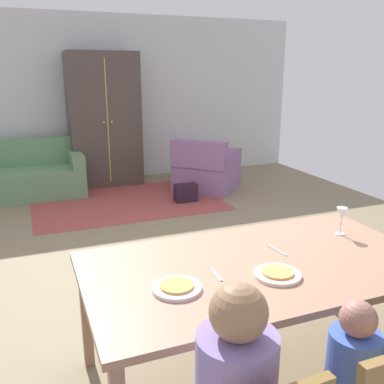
{
  "coord_description": "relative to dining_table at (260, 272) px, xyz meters",
  "views": [
    {
      "loc": [
        -1.27,
        -3.12,
        1.81
      ],
      "look_at": [
        -0.04,
        -0.02,
        0.85
      ],
      "focal_mm": 39.62,
      "sensor_mm": 36.0,
      "label": 1
    }
  ],
  "objects": [
    {
      "name": "dining_table",
      "position": [
        0.0,
        0.0,
        0.0
      ],
      "size": [
        1.98,
        1.08,
        0.76
      ],
      "color": "#A57C60",
      "rests_on": "ground_plane"
    },
    {
      "name": "knife",
      "position": [
        0.18,
        0.1,
        0.06
      ],
      "size": [
        0.04,
        0.17,
        0.01
      ],
      "primitive_type": "cube",
      "rotation": [
        0.0,
        0.0,
        0.13
      ],
      "color": "silver",
      "rests_on": "dining_table"
    },
    {
      "name": "area_rug",
      "position": [
        0.1,
        3.83,
        -0.7
      ],
      "size": [
        2.6,
        1.8,
        0.01
      ],
      "primitive_type": "cube",
      "color": "#9E423D",
      "rests_on": "ground_plane"
    },
    {
      "name": "pizza_near_child",
      "position": [
        0.0,
        -0.18,
        0.08
      ],
      "size": [
        0.17,
        0.17,
        0.01
      ],
      "primitive_type": "cylinder",
      "color": "#E19C53",
      "rests_on": "plate_near_child"
    },
    {
      "name": "plate_near_child",
      "position": [
        0.0,
        -0.18,
        0.07
      ],
      "size": [
        0.25,
        0.25,
        0.02
      ],
      "primitive_type": "cylinder",
      "color": "#F0E1CF",
      "rests_on": "dining_table"
    },
    {
      "name": "ground_plane",
      "position": [
        0.1,
        1.96,
        -0.71
      ],
      "size": [
        6.95,
        6.68,
        0.02
      ],
      "primitive_type": "cube",
      "color": "#827355"
    },
    {
      "name": "pizza_near_man",
      "position": [
        -0.54,
        -0.12,
        0.08
      ],
      "size": [
        0.17,
        0.17,
        0.01
      ],
      "primitive_type": "cylinder",
      "color": "gold",
      "rests_on": "plate_near_man"
    },
    {
      "name": "fork",
      "position": [
        -0.3,
        -0.05,
        0.06
      ],
      "size": [
        0.02,
        0.15,
        0.01
      ],
      "primitive_type": "cube",
      "rotation": [
        0.0,
        0.0,
        -0.06
      ],
      "color": "silver",
      "rests_on": "dining_table"
    },
    {
      "name": "back_wall",
      "position": [
        0.1,
        5.35,
        0.65
      ],
      "size": [
        6.95,
        0.1,
        2.7
      ],
      "primitive_type": "cube",
      "color": "silver",
      "rests_on": "ground_plane"
    },
    {
      "name": "wine_glass",
      "position": [
        0.71,
        0.18,
        0.19
      ],
      "size": [
        0.07,
        0.07,
        0.19
      ],
      "color": "silver",
      "rests_on": "dining_table"
    },
    {
      "name": "couch",
      "position": [
        -1.23,
        4.69,
        -0.4
      ],
      "size": [
        1.68,
        0.86,
        0.82
      ],
      "color": "#608B5F",
      "rests_on": "ground_plane"
    },
    {
      "name": "handbag",
      "position": [
        0.88,
        3.53,
        -0.57
      ],
      "size": [
        0.32,
        0.16,
        0.26
      ],
      "primitive_type": "cube",
      "color": "#281828",
      "rests_on": "ground_plane"
    },
    {
      "name": "armchair",
      "position": [
        1.39,
        3.99,
        -0.38
      ],
      "size": [
        1.21,
        1.21,
        0.82
      ],
      "color": "gray",
      "rests_on": "ground_plane"
    },
    {
      "name": "armoire",
      "position": [
        0.04,
        4.96,
        0.35
      ],
      "size": [
        1.1,
        0.59,
        2.1
      ],
      "color": "#473C36",
      "rests_on": "ground_plane"
    },
    {
      "name": "plate_near_man",
      "position": [
        -0.54,
        -0.12,
        0.07
      ],
      "size": [
        0.25,
        0.25,
        0.02
      ],
      "primitive_type": "cylinder",
      "color": "silver",
      "rests_on": "dining_table"
    }
  ]
}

